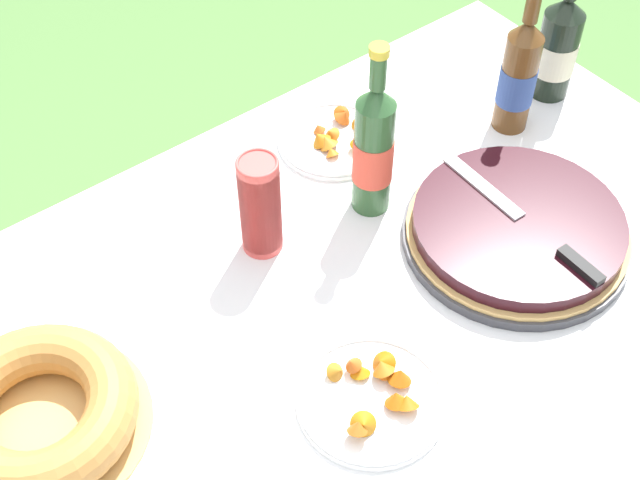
{
  "coord_description": "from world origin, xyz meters",
  "views": [
    {
      "loc": [
        -0.58,
        -0.68,
        1.94
      ],
      "look_at": [
        0.03,
        0.12,
        0.81
      ],
      "focal_mm": 50.0,
      "sensor_mm": 36.0,
      "label": 1
    }
  ],
  "objects_px": {
    "berry_tart": "(517,230)",
    "juice_bottle_red": "(558,47)",
    "cider_bottle_amber": "(519,75)",
    "snack_plate_right": "(373,397)",
    "serving_knife": "(532,227)",
    "cup_stack": "(260,206)",
    "snack_plate_left": "(335,138)",
    "bundt_cake": "(38,412)",
    "cider_bottle_green": "(373,149)"
  },
  "relations": [
    {
      "from": "cider_bottle_amber",
      "to": "juice_bottle_red",
      "type": "height_order",
      "value": "cider_bottle_amber"
    },
    {
      "from": "cider_bottle_green",
      "to": "cider_bottle_amber",
      "type": "height_order",
      "value": "cider_bottle_green"
    },
    {
      "from": "juice_bottle_red",
      "to": "bundt_cake",
      "type": "bearing_deg",
      "value": -176.05
    },
    {
      "from": "cider_bottle_amber",
      "to": "snack_plate_right",
      "type": "bearing_deg",
      "value": -152.62
    },
    {
      "from": "serving_knife",
      "to": "cider_bottle_amber",
      "type": "height_order",
      "value": "cider_bottle_amber"
    },
    {
      "from": "cup_stack",
      "to": "cider_bottle_amber",
      "type": "distance_m",
      "value": 0.58
    },
    {
      "from": "berry_tart",
      "to": "bundt_cake",
      "type": "distance_m",
      "value": 0.85
    },
    {
      "from": "cider_bottle_green",
      "to": "serving_knife",
      "type": "bearing_deg",
      "value": -60.74
    },
    {
      "from": "berry_tart",
      "to": "snack_plate_right",
      "type": "height_order",
      "value": "berry_tart"
    },
    {
      "from": "cup_stack",
      "to": "juice_bottle_red",
      "type": "height_order",
      "value": "juice_bottle_red"
    },
    {
      "from": "berry_tart",
      "to": "snack_plate_right",
      "type": "distance_m",
      "value": 0.43
    },
    {
      "from": "berry_tart",
      "to": "juice_bottle_red",
      "type": "xyz_separation_m",
      "value": [
        0.36,
        0.25,
        0.08
      ]
    },
    {
      "from": "snack_plate_right",
      "to": "cup_stack",
      "type": "bearing_deg",
      "value": 81.87
    },
    {
      "from": "serving_knife",
      "to": "snack_plate_right",
      "type": "relative_size",
      "value": 1.6
    },
    {
      "from": "berry_tart",
      "to": "bundt_cake",
      "type": "height_order",
      "value": "bundt_cake"
    },
    {
      "from": "cup_stack",
      "to": "snack_plate_left",
      "type": "xyz_separation_m",
      "value": [
        0.27,
        0.13,
        -0.09
      ]
    },
    {
      "from": "berry_tart",
      "to": "snack_plate_left",
      "type": "xyz_separation_m",
      "value": [
        -0.09,
        0.4,
        -0.02
      ]
    },
    {
      "from": "serving_knife",
      "to": "snack_plate_right",
      "type": "bearing_deg",
      "value": 101.3
    },
    {
      "from": "cider_bottle_amber",
      "to": "snack_plate_right",
      "type": "height_order",
      "value": "cider_bottle_amber"
    },
    {
      "from": "serving_knife",
      "to": "cider_bottle_green",
      "type": "height_order",
      "value": "cider_bottle_green"
    },
    {
      "from": "snack_plate_right",
      "to": "berry_tart",
      "type": "bearing_deg",
      "value": 13.42
    },
    {
      "from": "cider_bottle_green",
      "to": "snack_plate_left",
      "type": "relative_size",
      "value": 1.58
    },
    {
      "from": "bundt_cake",
      "to": "cup_stack",
      "type": "bearing_deg",
      "value": 11.57
    },
    {
      "from": "berry_tart",
      "to": "serving_knife",
      "type": "bearing_deg",
      "value": -91.73
    },
    {
      "from": "snack_plate_right",
      "to": "bundt_cake",
      "type": "bearing_deg",
      "value": 147.27
    },
    {
      "from": "bundt_cake",
      "to": "snack_plate_right",
      "type": "bearing_deg",
      "value": -32.73
    },
    {
      "from": "bundt_cake",
      "to": "snack_plate_left",
      "type": "bearing_deg",
      "value": 17.28
    },
    {
      "from": "bundt_cake",
      "to": "snack_plate_left",
      "type": "distance_m",
      "value": 0.78
    },
    {
      "from": "cider_bottle_amber",
      "to": "snack_plate_right",
      "type": "relative_size",
      "value": 1.4
    },
    {
      "from": "berry_tart",
      "to": "cup_stack",
      "type": "bearing_deg",
      "value": 143.52
    },
    {
      "from": "cider_bottle_amber",
      "to": "snack_plate_left",
      "type": "distance_m",
      "value": 0.37
    },
    {
      "from": "berry_tart",
      "to": "cider_bottle_amber",
      "type": "bearing_deg",
      "value": 46.26
    },
    {
      "from": "bundt_cake",
      "to": "juice_bottle_red",
      "type": "bearing_deg",
      "value": 3.95
    },
    {
      "from": "serving_knife",
      "to": "juice_bottle_red",
      "type": "distance_m",
      "value": 0.46
    },
    {
      "from": "snack_plate_right",
      "to": "snack_plate_left",
      "type": "bearing_deg",
      "value": 57.33
    },
    {
      "from": "juice_bottle_red",
      "to": "cup_stack",
      "type": "bearing_deg",
      "value": 178.87
    },
    {
      "from": "juice_bottle_red",
      "to": "snack_plate_left",
      "type": "relative_size",
      "value": 1.37
    },
    {
      "from": "juice_bottle_red",
      "to": "snack_plate_right",
      "type": "xyz_separation_m",
      "value": [
        -0.78,
        -0.35,
        -0.1
      ]
    },
    {
      "from": "bundt_cake",
      "to": "snack_plate_left",
      "type": "xyz_separation_m",
      "value": [
        0.74,
        0.23,
        -0.03
      ]
    },
    {
      "from": "bundt_cake",
      "to": "snack_plate_right",
      "type": "height_order",
      "value": "bundt_cake"
    },
    {
      "from": "serving_knife",
      "to": "snack_plate_left",
      "type": "distance_m",
      "value": 0.44
    },
    {
      "from": "bundt_cake",
      "to": "juice_bottle_red",
      "type": "height_order",
      "value": "juice_bottle_red"
    },
    {
      "from": "berry_tart",
      "to": "cider_bottle_amber",
      "type": "distance_m",
      "value": 0.33
    },
    {
      "from": "serving_knife",
      "to": "snack_plate_right",
      "type": "xyz_separation_m",
      "value": [
        -0.41,
        -0.07,
        -0.05
      ]
    },
    {
      "from": "cider_bottle_amber",
      "to": "cup_stack",
      "type": "bearing_deg",
      "value": 176.22
    },
    {
      "from": "snack_plate_left",
      "to": "serving_knife",
      "type": "bearing_deg",
      "value": -77.87
    },
    {
      "from": "serving_knife",
      "to": "juice_bottle_red",
      "type": "bearing_deg",
      "value": -50.16
    },
    {
      "from": "serving_knife",
      "to": "cider_bottle_green",
      "type": "xyz_separation_m",
      "value": [
        -0.14,
        0.26,
        0.07
      ]
    },
    {
      "from": "cup_stack",
      "to": "cider_bottle_green",
      "type": "distance_m",
      "value": 0.22
    },
    {
      "from": "berry_tart",
      "to": "juice_bottle_red",
      "type": "relative_size",
      "value": 1.32
    }
  ]
}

